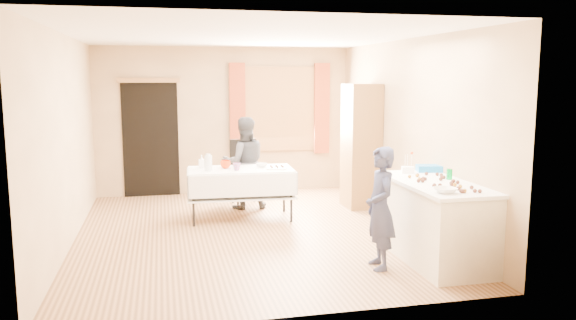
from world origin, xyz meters
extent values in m
cube|color=#9E7047|center=(0.00, 0.00, -0.01)|extent=(4.50, 5.50, 0.02)
cube|color=white|center=(0.00, 0.00, 2.61)|extent=(4.50, 5.50, 0.02)
cube|color=tan|center=(0.00, 2.76, 1.30)|extent=(4.50, 0.02, 2.60)
cube|color=tan|center=(0.00, -2.76, 1.30)|extent=(4.50, 0.02, 2.60)
cube|color=tan|center=(-2.26, 0.00, 1.30)|extent=(0.02, 5.50, 2.60)
cube|color=tan|center=(2.26, 0.00, 1.30)|extent=(0.02, 5.50, 2.60)
cube|color=olive|center=(1.00, 2.72, 1.50)|extent=(1.32, 0.06, 1.52)
cube|color=white|center=(1.00, 2.71, 1.50)|extent=(1.20, 0.02, 1.40)
cube|color=#983C20|center=(0.22, 2.67, 1.50)|extent=(0.28, 0.06, 1.65)
cube|color=#983C20|center=(1.78, 2.67, 1.50)|extent=(0.28, 0.06, 1.65)
cube|color=black|center=(-1.30, 2.73, 1.00)|extent=(0.95, 0.04, 2.00)
cube|color=olive|center=(-1.30, 2.70, 2.02)|extent=(1.05, 0.06, 0.08)
cube|color=brown|center=(1.99, 1.13, 0.98)|extent=(0.50, 0.60, 1.97)
cube|color=silver|center=(1.89, -1.60, 0.43)|extent=(0.73, 1.61, 0.86)
cube|color=white|center=(1.89, -1.60, 0.89)|extent=(0.79, 1.67, 0.04)
cube|color=white|center=(0.00, 0.76, 0.73)|extent=(1.54, 0.83, 0.04)
cube|color=black|center=(0.21, 1.65, 0.47)|extent=(0.48, 0.48, 0.06)
cube|color=black|center=(0.19, 1.85, 0.75)|extent=(0.44, 0.09, 0.63)
imported|color=#212648|center=(1.18, -1.71, 0.67)|extent=(0.53, 0.38, 1.34)
imported|color=black|center=(0.15, 1.43, 0.73)|extent=(0.73, 0.58, 1.46)
cylinder|color=#009E2F|center=(2.10, -1.49, 0.97)|extent=(0.07, 0.07, 0.12)
imported|color=white|center=(1.69, -2.17, 0.94)|extent=(0.29, 0.29, 0.05)
cube|color=white|center=(1.82, -0.99, 0.95)|extent=(0.17, 0.14, 0.08)
cube|color=blue|center=(2.13, -0.94, 0.95)|extent=(0.34, 0.26, 0.08)
cylinder|color=silver|center=(-0.48, 0.67, 0.86)|extent=(0.12, 0.12, 0.22)
imported|color=red|center=(-0.21, 0.84, 0.81)|extent=(0.19, 0.19, 0.12)
imported|color=red|center=(-0.08, 0.63, 0.80)|extent=(0.13, 0.13, 0.10)
imported|color=white|center=(0.33, 0.86, 0.78)|extent=(0.27, 0.27, 0.05)
cube|color=white|center=(0.51, 0.63, 0.76)|extent=(0.33, 0.28, 0.02)
imported|color=white|center=(-0.55, 0.96, 0.84)|extent=(0.09, 0.10, 0.19)
sphere|color=#3F2314|center=(1.94, -1.90, 0.93)|extent=(0.04, 0.04, 0.04)
sphere|color=#3A1D14|center=(1.78, -1.89, 0.93)|extent=(0.04, 0.04, 0.04)
sphere|color=#3A1D14|center=(1.97, -1.19, 0.93)|extent=(0.04, 0.04, 0.04)
sphere|color=#3A1D14|center=(1.71, -1.61, 0.93)|extent=(0.04, 0.04, 0.04)
sphere|color=#3A1D14|center=(2.02, -1.72, 0.93)|extent=(0.04, 0.04, 0.04)
sphere|color=#3A1D14|center=(1.75, -1.52, 0.93)|extent=(0.04, 0.04, 0.04)
sphere|color=#3F2314|center=(1.73, -1.50, 0.93)|extent=(0.04, 0.04, 0.04)
sphere|color=#3A1D14|center=(2.03, -2.26, 0.93)|extent=(0.04, 0.04, 0.04)
sphere|color=#3A1D14|center=(1.93, -1.87, 0.93)|extent=(0.04, 0.04, 0.04)
sphere|color=#3A1D14|center=(1.83, -1.25, 0.93)|extent=(0.04, 0.04, 0.04)
sphere|color=#3A1D14|center=(1.89, -2.08, 0.93)|extent=(0.04, 0.04, 0.04)
sphere|color=#3A1D14|center=(2.05, -1.69, 0.93)|extent=(0.04, 0.04, 0.04)
sphere|color=#3F2314|center=(1.88, -2.21, 0.93)|extent=(0.04, 0.04, 0.04)
sphere|color=#3A1D14|center=(1.70, -1.90, 0.93)|extent=(0.04, 0.04, 0.04)
sphere|color=#3A1D14|center=(1.80, -1.50, 0.93)|extent=(0.04, 0.04, 0.04)
sphere|color=#3A1D14|center=(1.67, -1.60, 0.93)|extent=(0.04, 0.04, 0.04)
sphere|color=#3A1D14|center=(1.85, -1.99, 0.93)|extent=(0.04, 0.04, 0.04)
sphere|color=#3A1D14|center=(2.08, -1.25, 0.93)|extent=(0.04, 0.04, 0.04)
sphere|color=#3F2314|center=(1.96, -2.00, 0.93)|extent=(0.04, 0.04, 0.04)
sphere|color=#3A1D14|center=(2.06, -1.45, 0.93)|extent=(0.04, 0.04, 0.04)
sphere|color=#3A1D14|center=(1.74, -2.05, 0.93)|extent=(0.04, 0.04, 0.04)
sphere|color=#3A1D14|center=(2.05, -1.77, 0.93)|extent=(0.04, 0.04, 0.04)
sphere|color=#3A1D14|center=(1.79, -1.47, 0.93)|extent=(0.04, 0.04, 0.04)
sphere|color=#3A1D14|center=(1.84, -2.21, 0.93)|extent=(0.04, 0.04, 0.04)
sphere|color=#3F2314|center=(1.80, -1.28, 0.93)|extent=(0.04, 0.04, 0.04)
sphere|color=#3A1D14|center=(1.98, -2.24, 0.93)|extent=(0.04, 0.04, 0.04)
sphere|color=#3A1D14|center=(1.85, -2.23, 0.93)|extent=(0.04, 0.04, 0.04)
sphere|color=#3A1D14|center=(2.05, -1.42, 0.93)|extent=(0.04, 0.04, 0.04)
sphere|color=#3A1D14|center=(2.10, -1.31, 0.93)|extent=(0.04, 0.04, 0.04)
sphere|color=#3A1D14|center=(1.72, -1.87, 0.93)|extent=(0.04, 0.04, 0.04)
sphere|color=#3F2314|center=(1.69, -1.33, 0.93)|extent=(0.04, 0.04, 0.04)
sphere|color=#3A1D14|center=(1.96, -1.81, 0.93)|extent=(0.04, 0.04, 0.04)
sphere|color=#3A1D14|center=(2.05, -2.07, 0.93)|extent=(0.04, 0.04, 0.04)
sphere|color=#3A1D14|center=(1.96, -1.56, 0.93)|extent=(0.04, 0.04, 0.04)
camera|label=1|loc=(-1.11, -7.27, 2.08)|focal=35.00mm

